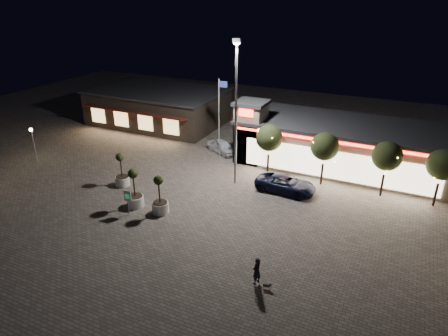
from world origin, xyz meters
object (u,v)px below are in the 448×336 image
at_px(valet_sign, 128,198).
at_px(planter_mid, 135,195).
at_px(planter_left, 122,176).
at_px(pedestrian, 257,271).
at_px(pickup_truck, 286,184).
at_px(white_sedan, 222,147).

bearing_deg(valet_sign, planter_mid, 104.03).
height_order(planter_mid, valet_sign, planter_mid).
bearing_deg(planter_mid, planter_left, 142.36).
bearing_deg(pedestrian, planter_mid, -91.97).
bearing_deg(pickup_truck, valet_sign, 133.84).
height_order(pickup_truck, planter_mid, planter_mid).
relative_size(white_sedan, valet_sign, 1.93).
bearing_deg(planter_mid, white_sedan, 84.33).
relative_size(white_sedan, pedestrian, 2.23).
bearing_deg(pickup_truck, white_sedan, 58.34).
distance_m(planter_left, planter_mid, 4.13).
bearing_deg(pickup_truck, planter_left, 112.22).
distance_m(pedestrian, planter_left, 16.75).
bearing_deg(planter_left, planter_mid, -37.64).
relative_size(pedestrian, planter_left, 0.57).
xyz_separation_m(planter_left, planter_mid, (3.27, -2.52, 0.05)).
xyz_separation_m(pickup_truck, pedestrian, (1.95, -11.93, 0.16)).
relative_size(pedestrian, planter_mid, 0.54).
height_order(pickup_truck, white_sedan, pickup_truck).
distance_m(pickup_truck, planter_mid, 12.51).
bearing_deg(white_sedan, pedestrian, -121.00).
bearing_deg(pickup_truck, pedestrian, -169.02).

